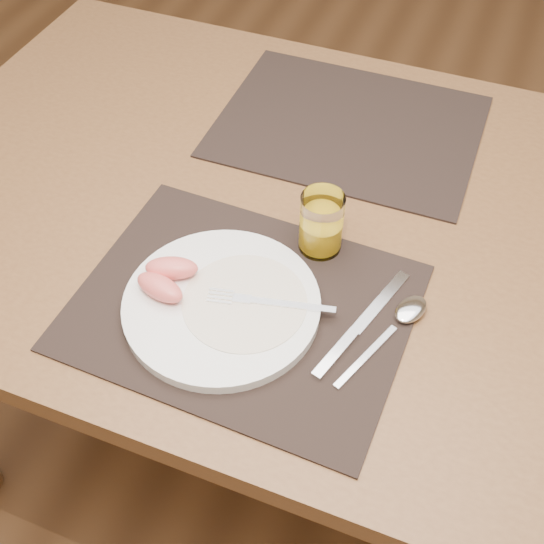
% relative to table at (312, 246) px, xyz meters
% --- Properties ---
extents(ground, '(5.00, 5.00, 0.00)m').
position_rel_table_xyz_m(ground, '(0.00, 0.00, -0.67)').
color(ground, brown).
rests_on(ground, ground).
extents(table, '(1.40, 0.90, 0.75)m').
position_rel_table_xyz_m(table, '(0.00, 0.00, 0.00)').
color(table, brown).
rests_on(table, ground).
extents(placemat_near, '(0.46, 0.36, 0.00)m').
position_rel_table_xyz_m(placemat_near, '(-0.03, -0.22, 0.09)').
color(placemat_near, black).
rests_on(placemat_near, table).
extents(placemat_far, '(0.45, 0.35, 0.00)m').
position_rel_table_xyz_m(placemat_far, '(-0.01, 0.22, 0.09)').
color(placemat_far, black).
rests_on(placemat_far, table).
extents(plate, '(0.27, 0.27, 0.02)m').
position_rel_table_xyz_m(plate, '(-0.05, -0.23, 0.10)').
color(plate, white).
rests_on(plate, placemat_near).
extents(plate_dressing, '(0.17, 0.17, 0.00)m').
position_rel_table_xyz_m(plate_dressing, '(-0.02, -0.22, 0.10)').
color(plate_dressing, white).
rests_on(plate_dressing, plate).
extents(fork, '(0.17, 0.05, 0.00)m').
position_rel_table_xyz_m(fork, '(-0.00, -0.22, 0.11)').
color(fork, silver).
rests_on(fork, plate).
extents(knife, '(0.08, 0.22, 0.01)m').
position_rel_table_xyz_m(knife, '(0.13, -0.21, 0.09)').
color(knife, silver).
rests_on(knife, placemat_near).
extents(spoon, '(0.09, 0.19, 0.01)m').
position_rel_table_xyz_m(spoon, '(0.18, -0.16, 0.09)').
color(spoon, silver).
rests_on(spoon, placemat_near).
extents(juice_glass, '(0.06, 0.06, 0.10)m').
position_rel_table_xyz_m(juice_glass, '(0.03, -0.07, 0.13)').
color(juice_glass, white).
rests_on(juice_glass, placemat_near).
extents(grapefruit_wedges, '(0.08, 0.09, 0.03)m').
position_rel_table_xyz_m(grapefruit_wedges, '(-0.13, -0.24, 0.12)').
color(grapefruit_wedges, '#E5695D').
rests_on(grapefruit_wedges, plate).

